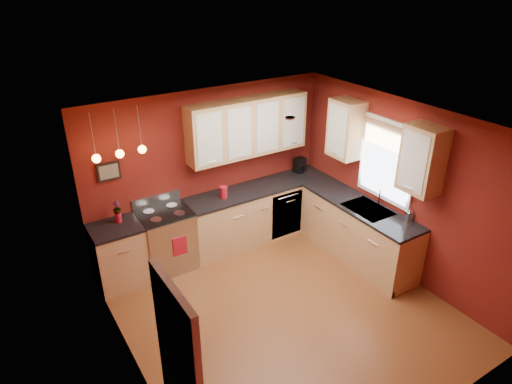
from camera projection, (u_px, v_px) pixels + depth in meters
floor at (285, 311)px, 6.17m from camera, size 4.20×4.20×0.00m
ceiling at (292, 127)px, 5.01m from camera, size 4.00×4.20×0.02m
wall_back at (210, 170)px, 7.18m from camera, size 4.00×0.02×2.60m
wall_front at (428, 333)px, 4.00m from camera, size 4.00×0.02×2.60m
wall_left at (128, 283)px, 4.64m from camera, size 0.02×4.20×2.60m
wall_right at (401, 190)px, 6.55m from camera, size 0.02×4.20×2.60m
base_cabinets_back_left at (119, 256)px, 6.55m from camera, size 0.70×0.60×0.90m
base_cabinets_back_right at (259, 213)px, 7.68m from camera, size 2.54×0.60×0.90m
base_cabinets_right at (358, 232)px, 7.12m from camera, size 0.60×2.10×0.90m
counter_back_left at (115, 228)px, 6.34m from camera, size 0.70×0.62×0.04m
counter_back_right at (259, 188)px, 7.47m from camera, size 2.54×0.62×0.04m
counter_right at (361, 206)px, 6.91m from camera, size 0.62×2.10×0.04m
gas_range at (167, 240)px, 6.88m from camera, size 0.76×0.64×1.11m
dishwasher_front at (287, 214)px, 7.64m from camera, size 0.60×0.02×0.80m
sink at (368, 210)px, 6.80m from camera, size 0.50×0.70×0.33m
window at (387, 159)px, 6.59m from camera, size 0.06×1.02×1.22m
door_left_wall at (181, 382)px, 3.87m from camera, size 0.12×0.82×2.05m
upper_cabinets_back at (248, 127)px, 7.04m from camera, size 2.00×0.35×0.90m
upper_cabinets_right at (381, 143)px, 6.42m from camera, size 0.35×1.95×0.90m
wall_picture at (109, 171)px, 6.27m from camera, size 0.32×0.03×0.26m
pendant_lights at (120, 153)px, 5.91m from camera, size 0.71×0.11×0.66m
red_canister at (224, 192)px, 7.07m from camera, size 0.12×0.12×0.19m
red_vase at (118, 217)px, 6.41m from camera, size 0.09×0.09×0.15m
flowers at (117, 208)px, 6.34m from camera, size 0.13×0.13×0.19m
coffee_maker at (300, 166)px, 7.94m from camera, size 0.19×0.18×0.26m
soap_pump at (409, 214)px, 6.45m from camera, size 0.11×0.11×0.19m
dish_towel at (180, 246)px, 6.65m from camera, size 0.22×0.01×0.30m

